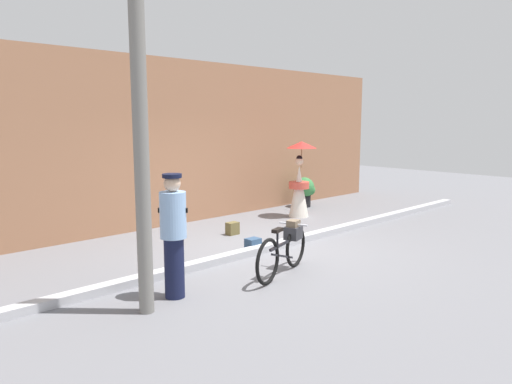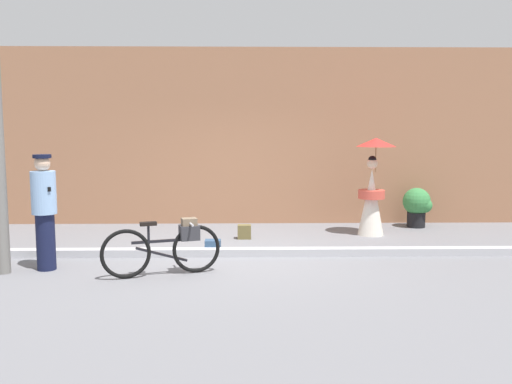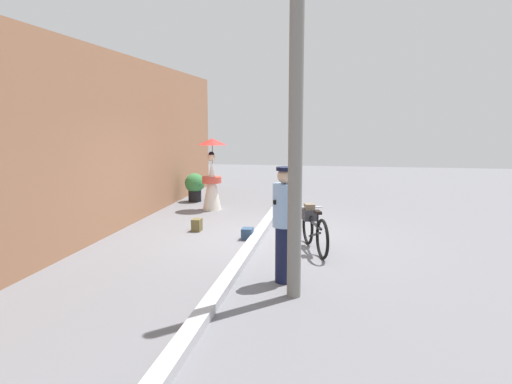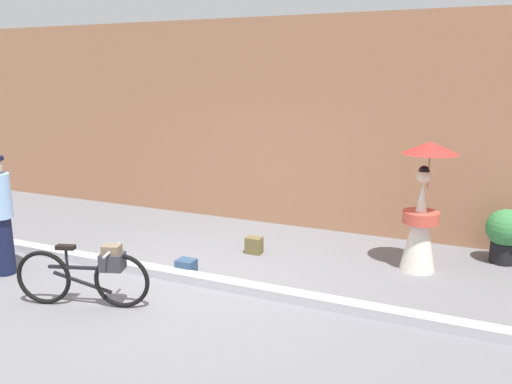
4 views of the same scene
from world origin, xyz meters
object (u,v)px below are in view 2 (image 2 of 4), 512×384
Objects in this scene: person_officer at (44,209)px; backpack_on_pavement at (213,246)px; bicycle_near_officer at (168,245)px; person_with_parasol at (372,188)px; potted_plant_by_door at (417,205)px; backpack_spare at (244,231)px.

backpack_on_pavement is at bearing 22.67° from person_officer.
bicycle_near_officer is at bearing -10.14° from person_officer.
person_with_parasol reaches higher than potted_plant_by_door.
backpack_spare is at bearing -172.56° from person_with_parasol.
backpack_spare is at bearing 37.12° from person_officer.
person_officer is 0.90× the size of person_with_parasol.
person_with_parasol is 2.27× the size of potted_plant_by_door.
bicycle_near_officer is at bearing -142.00° from potted_plant_by_door.
backpack_spare is (-2.38, -0.31, -0.75)m from person_with_parasol.
person_with_parasol reaches higher than backpack_on_pavement.
potted_plant_by_door is (6.29, 3.22, -0.42)m from person_officer.
backpack_spare is at bearing 66.58° from backpack_on_pavement.
backpack_spare is (1.03, 2.43, -0.28)m from bicycle_near_officer.
person_officer is at bearing -157.33° from backpack_on_pavement.
bicycle_near_officer is 5.74m from potted_plant_by_door.
person_with_parasol is at bearing 25.11° from person_officer.
person_officer is at bearing 169.86° from bicycle_near_officer.
bicycle_near_officer is at bearing -112.45° from backpack_on_pavement.
person_officer is at bearing -154.89° from person_with_parasol.
backpack_spare is (2.80, 2.12, -0.74)m from person_officer.
person_officer is at bearing -142.88° from backpack_spare.
bicycle_near_officer is at bearing -141.18° from person_with_parasol.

